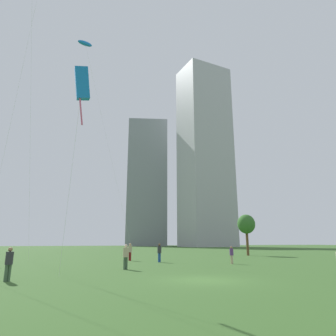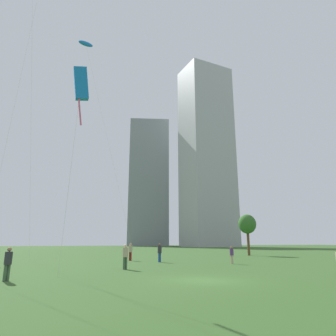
# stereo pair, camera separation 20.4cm
# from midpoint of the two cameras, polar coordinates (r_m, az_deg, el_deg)

# --- Properties ---
(ground) EXTENTS (280.00, 280.00, 0.00)m
(ground) POSITION_cam_midpoint_polar(r_m,az_deg,el_deg) (17.49, 7.13, -20.47)
(ground) COLOR #335623
(person_standing_0) EXTENTS (0.41, 0.41, 1.85)m
(person_standing_0) POSITION_cam_midpoint_polar(r_m,az_deg,el_deg) (23.94, -7.87, -16.05)
(person_standing_0) COLOR #3F593F
(person_standing_0) RESTS_ON ground
(person_standing_1) EXTENTS (0.41, 0.41, 1.86)m
(person_standing_1) POSITION_cam_midpoint_polar(r_m,az_deg,el_deg) (34.51, -6.98, -15.34)
(person_standing_1) COLOR maroon
(person_standing_1) RESTS_ON ground
(person_standing_2) EXTENTS (0.39, 0.39, 1.75)m
(person_standing_2) POSITION_cam_midpoint_polar(r_m,az_deg,el_deg) (18.88, -27.89, -15.45)
(person_standing_2) COLOR #3F593F
(person_standing_2) RESTS_ON ground
(person_standing_3) EXTENTS (0.41, 0.41, 1.86)m
(person_standing_3) POSITION_cam_midpoint_polar(r_m,az_deg,el_deg) (31.81, -1.41, -15.57)
(person_standing_3) COLOR #1E478C
(person_standing_3) RESTS_ON ground
(person_standing_4) EXTENTS (0.36, 0.36, 1.61)m
(person_standing_4) POSITION_cam_midpoint_polar(r_m,az_deg,el_deg) (30.00, 12.23, -15.66)
(person_standing_4) COLOR tan
(person_standing_4) RESTS_ON ground
(kite_flying_0) EXTENTS (1.07, 2.66, 12.82)m
(kite_flying_0) POSITION_cam_midpoint_polar(r_m,az_deg,el_deg) (20.34, -15.96, 15.05)
(kite_flying_0) COLOR silver
(kite_flying_0) RESTS_ON ground
(kite_flying_3) EXTENTS (10.26, 2.62, 33.63)m
(kite_flying_3) POSITION_cam_midpoint_polar(r_m,az_deg,el_deg) (53.45, -15.26, 21.80)
(kite_flying_3) COLOR silver
(kite_flying_3) RESTS_ON ground
(park_tree_1) EXTENTS (2.67, 2.67, 6.10)m
(park_tree_1) POSITION_cam_midpoint_polar(r_m,az_deg,el_deg) (48.21, 14.97, -10.35)
(park_tree_1) COLOR brown
(park_tree_1) RESTS_ON ground
(distant_highrise_0) EXTENTS (21.45, 17.47, 76.29)m
(distant_highrise_0) POSITION_cam_midpoint_polar(r_m,az_deg,el_deg) (126.87, 7.43, 2.84)
(distant_highrise_0) COLOR #A8A8AD
(distant_highrise_0) RESTS_ON ground
(distant_highrise_1) EXTENTS (23.76, 29.47, 58.86)m
(distant_highrise_1) POSITION_cam_midpoint_polar(r_m,az_deg,el_deg) (148.40, -3.65, -3.15)
(distant_highrise_1) COLOR gray
(distant_highrise_1) RESTS_ON ground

